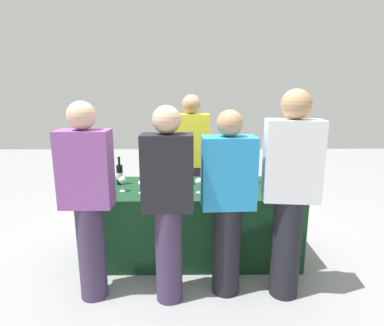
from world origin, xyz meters
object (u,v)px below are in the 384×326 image
object	(u,v)px
server_pouring	(192,160)
wine_bottle_2	(187,174)
wine_bottle_1	(167,172)
wine_glass_1	(142,184)
wine_bottle_4	(242,173)
wine_glass_0	(122,181)
wine_bottle_0	(120,174)
wine_glass_2	(185,180)
guest_3	(290,190)
wine_bottle_5	(252,173)
wine_glass_4	(238,183)
guest_0	(88,197)
guest_1	(168,200)
wine_glass_3	(199,182)
wine_bottle_3	(229,171)
guest_2	(228,200)

from	to	relation	value
server_pouring	wine_bottle_2	bearing A→B (deg)	81.44
wine_bottle_1	wine_glass_1	bearing A→B (deg)	-121.76
wine_bottle_4	wine_glass_0	xyz separation A→B (m)	(-1.18, -0.23, -0.01)
wine_bottle_0	wine_glass_2	xyz separation A→B (m)	(0.67, -0.22, 0.00)
wine_bottle_4	guest_3	size ratio (longest dim) A/B	0.19
wine_glass_0	wine_bottle_5	bearing A→B (deg)	10.89
wine_bottle_4	guest_3	xyz separation A→B (m)	(0.25, -0.79, 0.07)
wine_glass_1	guest_3	distance (m)	1.34
wine_glass_4	server_pouring	bearing A→B (deg)	119.28
wine_bottle_4	wine_glass_1	world-z (taller)	wine_bottle_4
guest_0	wine_bottle_0	bearing A→B (deg)	84.93
wine_bottle_2	guest_1	distance (m)	0.85
guest_0	guest_3	bearing A→B (deg)	0.89
wine_glass_4	wine_bottle_5	bearing A→B (deg)	58.43
wine_glass_3	wine_glass_4	distance (m)	0.37
wine_bottle_3	guest_3	distance (m)	0.98
server_pouring	wine_bottle_4	bearing A→B (deg)	134.55
wine_glass_1	guest_2	size ratio (longest dim) A/B	0.08
server_pouring	guest_0	world-z (taller)	server_pouring
wine_bottle_1	wine_bottle_4	xyz separation A→B (m)	(0.77, -0.06, -0.00)
wine_bottle_4	wine_glass_0	distance (m)	1.21
wine_bottle_3	wine_glass_1	distance (m)	0.95
wine_bottle_4	wine_glass_2	size ratio (longest dim) A/B	2.16
wine_glass_1	guest_2	xyz separation A→B (m)	(0.75, -0.46, 0.01)
wine_bottle_4	wine_glass_4	bearing A→B (deg)	-105.71
wine_glass_2	guest_3	distance (m)	1.01
guest_1	wine_bottle_1	bearing A→B (deg)	93.73
wine_bottle_5	wine_glass_4	bearing A→B (deg)	-121.57
wine_glass_0	guest_3	bearing A→B (deg)	-21.56
guest_2	guest_3	xyz separation A→B (m)	(0.48, -0.04, 0.09)
wine_bottle_4	server_pouring	xyz separation A→B (m)	(-0.51, 0.48, 0.04)
guest_1	wine_bottle_4	bearing A→B (deg)	49.71
wine_bottle_1	wine_bottle_0	bearing A→B (deg)	-173.23
wine_bottle_5	guest_2	size ratio (longest dim) A/B	0.20
wine_glass_0	wine_glass_2	size ratio (longest dim) A/B	0.99
wine_bottle_2	wine_bottle_5	distance (m)	0.68
server_pouring	guest_3	xyz separation A→B (m)	(0.76, -1.28, 0.03)
wine_glass_0	guest_2	distance (m)	1.08
wine_bottle_1	wine_bottle_4	world-z (taller)	wine_bottle_1
wine_bottle_4	wine_glass_3	distance (m)	0.53
wine_bottle_2	server_pouring	distance (m)	0.50
wine_bottle_1	wine_glass_0	bearing A→B (deg)	-144.82
wine_glass_1	guest_2	bearing A→B (deg)	-31.52
wine_glass_0	server_pouring	distance (m)	0.98
wine_bottle_4	wine_glass_1	distance (m)	1.03
wine_bottle_0	wine_glass_0	distance (m)	0.24
wine_bottle_1	server_pouring	xyz separation A→B (m)	(0.26, 0.42, 0.03)
guest_1	wine_bottle_5	bearing A→B (deg)	46.37
wine_glass_2	guest_3	size ratio (longest dim) A/B	0.09
server_pouring	guest_2	world-z (taller)	server_pouring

